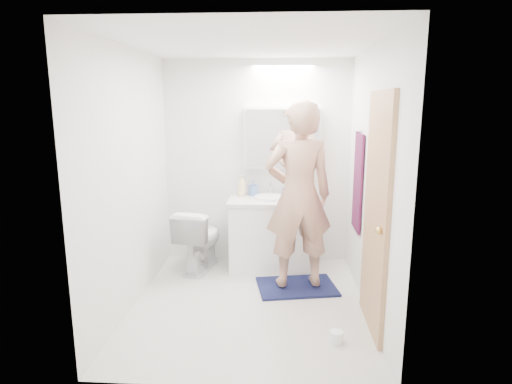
# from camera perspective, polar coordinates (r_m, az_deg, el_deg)

# --- Properties ---
(floor) EXTENTS (2.50, 2.50, 0.00)m
(floor) POSITION_cam_1_polar(r_m,az_deg,el_deg) (4.27, -0.90, -14.63)
(floor) COLOR silver
(floor) RESTS_ON ground
(ceiling) EXTENTS (2.50, 2.50, 0.00)m
(ceiling) POSITION_cam_1_polar(r_m,az_deg,el_deg) (3.85, -1.02, 19.26)
(ceiling) COLOR white
(ceiling) RESTS_ON floor
(wall_back) EXTENTS (2.50, 0.00, 2.50)m
(wall_back) POSITION_cam_1_polar(r_m,az_deg,el_deg) (5.12, 0.11, 3.94)
(wall_back) COLOR white
(wall_back) RESTS_ON floor
(wall_front) EXTENTS (2.50, 0.00, 2.50)m
(wall_front) POSITION_cam_1_polar(r_m,az_deg,el_deg) (2.67, -3.00, -3.40)
(wall_front) COLOR white
(wall_front) RESTS_ON floor
(wall_left) EXTENTS (0.00, 2.50, 2.50)m
(wall_left) POSITION_cam_1_polar(r_m,az_deg,el_deg) (4.12, -16.41, 1.53)
(wall_left) COLOR white
(wall_left) RESTS_ON floor
(wall_right) EXTENTS (0.00, 2.50, 2.50)m
(wall_right) POSITION_cam_1_polar(r_m,az_deg,el_deg) (3.96, 15.14, 1.20)
(wall_right) COLOR white
(wall_right) RESTS_ON floor
(vanity_cabinet) EXTENTS (0.90, 0.55, 0.78)m
(vanity_cabinet) POSITION_cam_1_polar(r_m,az_deg,el_deg) (5.01, 1.85, -5.75)
(vanity_cabinet) COLOR white
(vanity_cabinet) RESTS_ON floor
(countertop) EXTENTS (0.95, 0.58, 0.04)m
(countertop) POSITION_cam_1_polar(r_m,az_deg,el_deg) (4.90, 1.88, -1.17)
(countertop) COLOR silver
(countertop) RESTS_ON vanity_cabinet
(sink_basin) EXTENTS (0.36, 0.36, 0.03)m
(sink_basin) POSITION_cam_1_polar(r_m,az_deg,el_deg) (4.92, 1.89, -0.70)
(sink_basin) COLOR white
(sink_basin) RESTS_ON countertop
(faucet) EXTENTS (0.02, 0.02, 0.16)m
(faucet) POSITION_cam_1_polar(r_m,az_deg,el_deg) (5.10, 1.95, 0.47)
(faucet) COLOR silver
(faucet) RESTS_ON countertop
(medicine_cabinet) EXTENTS (0.88, 0.14, 0.70)m
(medicine_cabinet) POSITION_cam_1_polar(r_m,az_deg,el_deg) (5.00, 3.52, 7.19)
(medicine_cabinet) COLOR white
(medicine_cabinet) RESTS_ON wall_back
(mirror_panel) EXTENTS (0.84, 0.01, 0.66)m
(mirror_panel) POSITION_cam_1_polar(r_m,az_deg,el_deg) (4.93, 3.52, 7.12)
(mirror_panel) COLOR silver
(mirror_panel) RESTS_ON medicine_cabinet
(toilet) EXTENTS (0.54, 0.78, 0.73)m
(toilet) POSITION_cam_1_polar(r_m,az_deg,el_deg) (4.99, -7.56, -6.21)
(toilet) COLOR white
(toilet) RESTS_ON floor
(bath_rug) EXTENTS (0.89, 0.69, 0.02)m
(bath_rug) POSITION_cam_1_polar(r_m,az_deg,el_deg) (4.61, 5.44, -12.45)
(bath_rug) COLOR #14193F
(bath_rug) RESTS_ON floor
(person) EXTENTS (0.76, 0.57, 1.88)m
(person) POSITION_cam_1_polar(r_m,az_deg,el_deg) (4.30, 5.69, -0.50)
(person) COLOR tan
(person) RESTS_ON bath_rug
(door) EXTENTS (0.04, 0.80, 2.00)m
(door) POSITION_cam_1_polar(r_m,az_deg,el_deg) (3.66, 15.75, -2.88)
(door) COLOR tan
(door) RESTS_ON wall_right
(door_knob) EXTENTS (0.06, 0.06, 0.06)m
(door_knob) POSITION_cam_1_polar(r_m,az_deg,el_deg) (3.38, 16.10, -4.97)
(door_knob) COLOR gold
(door_knob) RESTS_ON door
(towel) EXTENTS (0.02, 0.42, 1.00)m
(towel) POSITION_cam_1_polar(r_m,az_deg,el_deg) (4.50, 13.41, 1.24)
(towel) COLOR black
(towel) RESTS_ON wall_right
(towel_hook) EXTENTS (0.07, 0.02, 0.02)m
(towel_hook) POSITION_cam_1_polar(r_m,az_deg,el_deg) (4.44, 13.57, 7.86)
(towel_hook) COLOR silver
(towel_hook) RESTS_ON wall_right
(soap_bottle_a) EXTENTS (0.12, 0.12, 0.25)m
(soap_bottle_a) POSITION_cam_1_polar(r_m,az_deg,el_deg) (5.04, -1.92, 0.87)
(soap_bottle_a) COLOR beige
(soap_bottle_a) RESTS_ON countertop
(soap_bottle_b) EXTENTS (0.12, 0.12, 0.19)m
(soap_bottle_b) POSITION_cam_1_polar(r_m,az_deg,el_deg) (5.06, -0.37, 0.55)
(soap_bottle_b) COLOR #5879BD
(soap_bottle_b) RESTS_ON countertop
(toothbrush_cup) EXTENTS (0.12, 0.12, 0.09)m
(toothbrush_cup) POSITION_cam_1_polar(r_m,az_deg,el_deg) (5.04, 4.09, -0.05)
(toothbrush_cup) COLOR #445DCC
(toothbrush_cup) RESTS_ON countertop
(toilet_paper_roll) EXTENTS (0.11, 0.11, 0.10)m
(toilet_paper_roll) POSITION_cam_1_polar(r_m,az_deg,el_deg) (3.69, 10.65, -18.49)
(toilet_paper_roll) COLOR white
(toilet_paper_roll) RESTS_ON floor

